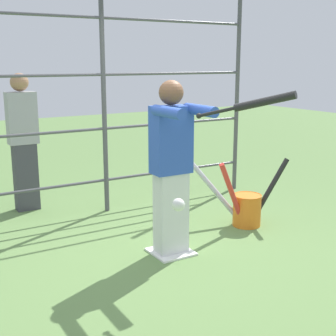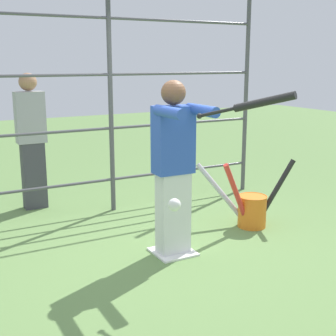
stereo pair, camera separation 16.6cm
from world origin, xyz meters
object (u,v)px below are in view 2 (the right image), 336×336
at_px(bat_bucket, 251,208).
at_px(batter, 174,163).
at_px(bystander_behind_fence, 32,139).
at_px(softball_in_flight, 174,205).
at_px(baseball_bat_swinging, 256,104).

bearing_deg(bat_bucket, batter, 12.38).
relative_size(batter, bystander_behind_fence, 0.98).
distance_m(softball_in_flight, bat_bucket, 2.25).
height_order(baseball_bat_swinging, bat_bucket, baseball_bat_swinging).
height_order(baseball_bat_swinging, softball_in_flight, baseball_bat_swinging).
bearing_deg(softball_in_flight, bystander_behind_fence, -84.55).
bearing_deg(batter, bystander_behind_fence, -68.49).
distance_m(batter, bystander_behind_fence, 2.37).
bearing_deg(batter, softball_in_flight, 60.88).
relative_size(baseball_bat_swinging, bat_bucket, 0.76).
distance_m(batter, softball_in_flight, 1.16).
bearing_deg(batter, baseball_bat_swinging, 105.76).
xyz_separation_m(baseball_bat_swinging, bat_bucket, (-0.92, -1.15, -1.34)).
height_order(softball_in_flight, bystander_behind_fence, bystander_behind_fence).
xyz_separation_m(batter, softball_in_flight, (0.56, 1.01, -0.06)).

